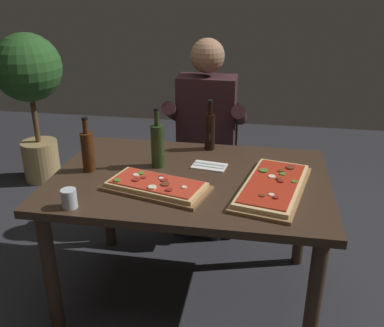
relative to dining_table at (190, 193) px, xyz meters
The scene contains 12 objects.
ground_plane 0.64m from the dining_table, ahead, with size 6.40×6.40×0.00m, color #2D2D33.
dining_table is the anchor object (origin of this frame).
pizza_rectangular_front 0.25m from the dining_table, 127.01° to the right, with size 0.54×0.36×0.05m.
pizza_rectangular_left 0.44m from the dining_table, 11.59° to the right, with size 0.40×0.64×0.05m.
wine_bottle_dark 0.31m from the dining_table, 152.92° to the left, with size 0.07×0.07×0.32m.
oil_bottle_amber 0.45m from the dining_table, 83.37° to the left, with size 0.06×0.06×0.30m.
vinegar_bottle_green 0.57m from the dining_table, behind, with size 0.07×0.07×0.29m.
tumbler_near_camera 0.64m from the dining_table, 138.92° to the right, with size 0.07×0.07×0.09m.
napkin_cutlery_set 0.19m from the dining_table, 59.50° to the left, with size 0.19×0.14×0.01m.
diner_chair 0.87m from the dining_table, 91.67° to the left, with size 0.44×0.44×0.87m.
seated_diner 0.74m from the dining_table, 91.94° to the left, with size 0.53×0.41×1.33m.
potted_plant_corner 2.05m from the dining_table, 140.67° to the left, with size 0.56×0.56×1.28m.
Camera 1 is at (0.34, -1.97, 1.67)m, focal length 40.37 mm.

